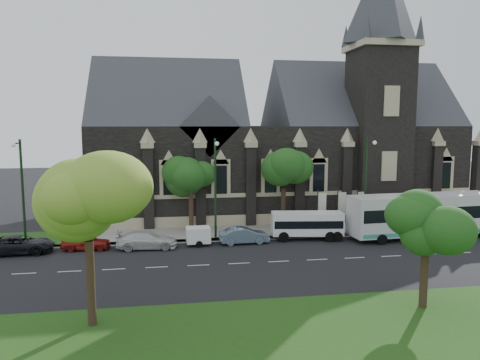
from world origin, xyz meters
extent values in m
plane|color=black|center=(0.00, 0.00, 0.00)|extent=(160.00, 160.00, 0.00)
cube|color=gray|center=(0.00, 9.50, 0.07)|extent=(80.00, 5.00, 0.15)
cube|color=black|center=(4.00, 19.50, 5.00)|extent=(40.00, 15.00, 10.00)
cube|color=#32343B|center=(-8.00, 19.50, 10.00)|extent=(16.00, 15.00, 15.00)
cube|color=#32343B|center=(14.00, 19.50, 10.00)|extent=(20.00, 15.00, 15.00)
cube|color=#32343B|center=(-4.00, 15.00, 10.00)|extent=(6.00, 6.00, 6.00)
cube|color=black|center=(14.00, 13.50, 9.00)|extent=(5.50, 5.50, 18.00)
cube|color=tan|center=(14.00, 13.50, 18.20)|extent=(6.20, 6.20, 0.60)
cube|color=tan|center=(4.00, 11.96, 3.20)|extent=(40.00, 0.22, 0.40)
cube|color=tan|center=(4.00, 11.96, 0.60)|extent=(40.00, 0.25, 1.20)
cube|color=black|center=(2.00, 11.82, 4.80)|extent=(1.20, 0.12, 2.80)
cylinder|color=black|center=(-12.00, -9.00, 2.20)|extent=(0.44, 0.44, 4.40)
sphere|color=olive|center=(-12.00, -9.00, 6.22)|extent=(4.16, 4.16, 4.16)
sphere|color=olive|center=(-11.22, -8.22, 7.00)|extent=(3.12, 3.12, 3.12)
cylinder|color=black|center=(6.00, -9.50, 1.54)|extent=(0.44, 0.44, 3.08)
sphere|color=#204C17|center=(6.00, -9.50, 4.48)|extent=(3.20, 3.20, 3.20)
sphere|color=#204C17|center=(6.60, -8.90, 5.08)|extent=(2.40, 2.40, 2.40)
cylinder|color=black|center=(3.00, 10.50, 1.98)|extent=(0.44, 0.44, 3.96)
sphere|color=#204C17|center=(3.00, 10.50, 5.64)|extent=(3.84, 3.84, 3.84)
sphere|color=#204C17|center=(3.72, 11.22, 6.36)|extent=(2.88, 2.88, 2.88)
cylinder|color=black|center=(-6.00, 10.50, 1.98)|extent=(0.44, 0.44, 3.96)
sphere|color=#204C17|center=(-6.00, 10.50, 5.57)|extent=(3.68, 3.68, 3.68)
sphere|color=#204C17|center=(-5.31, 11.19, 6.26)|extent=(2.76, 2.76, 2.76)
cylinder|color=black|center=(10.00, 7.30, 4.50)|extent=(0.20, 0.20, 9.00)
cylinder|color=black|center=(10.00, 6.50, 8.70)|extent=(0.10, 1.60, 0.10)
sphere|color=silver|center=(10.00, 5.70, 8.60)|extent=(0.36, 0.36, 0.36)
cylinder|color=black|center=(-4.00, 7.30, 4.50)|extent=(0.20, 0.20, 9.00)
cylinder|color=black|center=(-4.00, 6.50, 8.70)|extent=(0.10, 1.60, 0.10)
sphere|color=silver|center=(-4.00, 5.70, 8.60)|extent=(0.36, 0.36, 0.36)
cylinder|color=black|center=(-20.00, 7.30, 4.50)|extent=(0.20, 0.20, 9.00)
cylinder|color=black|center=(-20.00, 6.50, 8.70)|extent=(0.10, 1.60, 0.10)
sphere|color=silver|center=(-20.00, 5.70, 8.60)|extent=(0.36, 0.36, 0.36)
cylinder|color=black|center=(6.00, 9.00, 2.00)|extent=(0.10, 0.10, 4.00)
cube|color=white|center=(6.45, 9.00, 2.60)|extent=(0.80, 0.04, 2.20)
cylinder|color=black|center=(8.00, 9.00, 2.00)|extent=(0.10, 0.10, 4.00)
cube|color=white|center=(8.45, 9.00, 2.60)|extent=(0.80, 0.04, 2.20)
cylinder|color=black|center=(10.00, 9.00, 2.00)|extent=(0.10, 0.10, 4.00)
cube|color=white|center=(10.45, 9.00, 2.60)|extent=(0.80, 0.04, 2.20)
cube|color=silver|center=(14.45, 5.01, 2.19)|extent=(13.65, 3.70, 3.49)
cube|color=black|center=(14.45, 5.01, 2.44)|extent=(13.11, 3.70, 1.10)
cube|color=teal|center=(14.45, 5.01, 0.75)|extent=(13.11, 3.69, 0.35)
cylinder|color=black|center=(9.83, 3.30, 0.45)|extent=(0.92, 0.34, 0.90)
cylinder|color=black|center=(9.65, 6.10, 0.45)|extent=(0.92, 0.34, 0.90)
cylinder|color=black|center=(18.58, 3.88, 0.45)|extent=(0.92, 0.34, 0.90)
cylinder|color=black|center=(18.40, 6.68, 0.45)|extent=(0.92, 0.34, 0.90)
cylinder|color=black|center=(19.74, 6.77, 0.45)|extent=(0.92, 0.34, 0.90)
cube|color=white|center=(4.07, 6.10, 1.43)|extent=(6.47, 2.76, 1.97)
cube|color=black|center=(4.07, 6.10, 1.50)|extent=(6.23, 2.77, 0.68)
cylinder|color=black|center=(1.77, 5.41, 0.45)|extent=(0.93, 0.39, 0.90)
cylinder|color=black|center=(2.02, 7.36, 0.45)|extent=(0.93, 0.39, 0.90)
cylinder|color=black|center=(5.81, 4.88, 0.45)|extent=(0.93, 0.39, 0.90)
cylinder|color=black|center=(6.07, 6.83, 0.45)|extent=(0.93, 0.39, 0.90)
cylinder|color=black|center=(6.43, 4.80, 0.45)|extent=(0.93, 0.39, 0.90)
cylinder|color=black|center=(6.69, 6.75, 0.45)|extent=(0.93, 0.39, 0.90)
cube|color=white|center=(-5.66, 5.54, 0.90)|extent=(2.05, 1.57, 1.30)
cylinder|color=black|center=(-5.63, 4.79, 0.28)|extent=(0.57, 0.22, 0.56)
cylinder|color=black|center=(-5.68, 6.29, 0.28)|extent=(0.57, 0.22, 0.56)
cylinder|color=black|center=(-4.36, 5.59, 0.55)|extent=(1.20, 0.12, 0.08)
imported|color=slate|center=(-1.72, 5.54, 0.70)|extent=(4.35, 1.72, 1.41)
imported|color=maroon|center=(-14.82, 5.55, 0.66)|extent=(3.94, 1.80, 1.31)
imported|color=silver|center=(-9.92, 5.16, 0.72)|extent=(5.00, 2.17, 1.43)
imported|color=black|center=(-19.85, 5.24, 0.72)|extent=(5.33, 2.68, 1.45)
camera|label=1|loc=(-7.91, -32.02, 10.22)|focal=33.88mm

